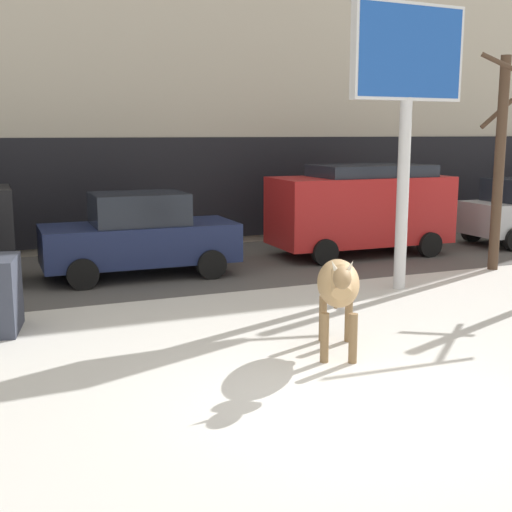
# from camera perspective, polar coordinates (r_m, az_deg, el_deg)

# --- Properties ---
(ground_plane) EXTENTS (120.00, 120.00, 0.00)m
(ground_plane) POSITION_cam_1_polar(r_m,az_deg,el_deg) (8.27, 6.99, -11.93)
(ground_plane) COLOR silver
(road_strip) EXTENTS (60.00, 5.60, 0.01)m
(road_strip) POSITION_cam_1_polar(r_m,az_deg,el_deg) (15.82, -8.26, -1.09)
(road_strip) COLOR #514F4C
(road_strip) RESTS_ON ground
(building_facade) EXTENTS (44.00, 6.10, 13.00)m
(building_facade) POSITION_cam_1_polar(r_m,az_deg,el_deg) (21.44, -12.91, 19.17)
(building_facade) COLOR #BCB29E
(building_facade) RESTS_ON ground
(cow_tan) EXTENTS (1.23, 1.87, 1.54)m
(cow_tan) POSITION_cam_1_polar(r_m,az_deg,el_deg) (9.62, 6.99, -2.52)
(cow_tan) COLOR tan
(cow_tan) RESTS_ON ground
(billboard) EXTENTS (2.53, 0.33, 5.56)m
(billboard) POSITION_cam_1_polar(r_m,az_deg,el_deg) (13.76, 12.74, 15.10)
(billboard) COLOR silver
(billboard) RESTS_ON ground
(car_navy_sedan) EXTENTS (4.23, 2.05, 1.84)m
(car_navy_sedan) POSITION_cam_1_polar(r_m,az_deg,el_deg) (14.98, -9.84, 1.73)
(car_navy_sedan) COLOR #19234C
(car_navy_sedan) RESTS_ON ground
(car_red_van) EXTENTS (4.64, 2.19, 2.32)m
(car_red_van) POSITION_cam_1_polar(r_m,az_deg,el_deg) (17.55, 8.90, 4.12)
(car_red_van) COLOR red
(car_red_van) RESTS_ON ground
(pedestrian_by_cars) EXTENTS (0.36, 0.24, 1.73)m
(pedestrian_by_cars) POSITION_cam_1_polar(r_m,az_deg,el_deg) (18.30, -14.79, 3.01)
(pedestrian_by_cars) COLOR #282833
(pedestrian_by_cars) RESTS_ON ground
(bare_tree_left_lot) EXTENTS (1.30, 1.32, 4.84)m
(bare_tree_left_lot) POSITION_cam_1_polar(r_m,az_deg,el_deg) (16.29, 19.93, 7.74)
(bare_tree_left_lot) COLOR #4C3828
(bare_tree_left_lot) RESTS_ON ground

